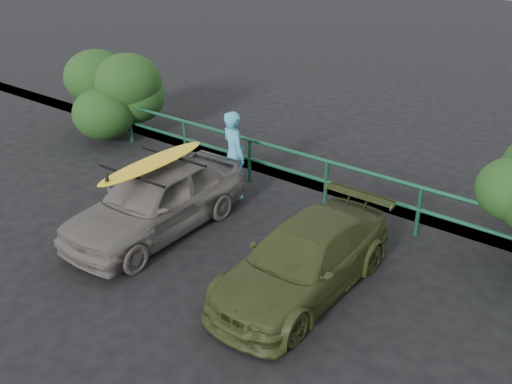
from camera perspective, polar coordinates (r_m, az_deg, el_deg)
ground at (r=9.36m, az=-15.33°, el=-10.72°), size 80.00×80.00×0.00m
guardrail at (r=12.21m, az=3.01°, el=2.13°), size 14.00×0.08×1.04m
shrub_left at (r=15.32m, az=-11.05°, el=9.32°), size 3.20×2.40×2.37m
sedan at (r=10.80m, az=-9.97°, el=-0.76°), size 1.72×3.95×1.33m
olive_vehicle at (r=9.09m, az=4.77°, el=-6.77°), size 1.54×3.77×1.09m
man at (r=11.93m, az=-2.23°, el=3.74°), size 0.81×0.68×1.89m
roof_rack at (r=10.51m, az=-10.25°, el=2.60°), size 1.65×1.19×0.05m
surfboard at (r=10.49m, az=-10.28°, el=2.92°), size 0.63×2.57×0.08m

